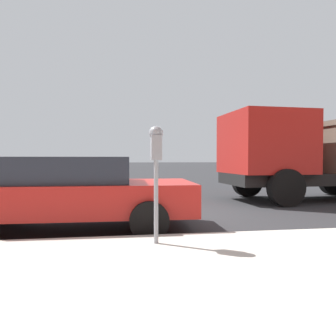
# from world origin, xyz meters

# --- Properties ---
(ground_plane) EXTENTS (220.00, 220.00, 0.00)m
(ground_plane) POSITION_xyz_m (0.00, 0.00, 0.00)
(ground_plane) COLOR #2B2B2D
(sidewalk) EXTENTS (5.31, 56.00, 0.15)m
(sidewalk) POSITION_xyz_m (-4.85, 0.00, 0.08)
(sidewalk) COLOR #BCB7AD
(sidewalk) RESTS_ON ground_plane
(parking_meter) EXTENTS (0.21, 0.19, 1.61)m
(parking_meter) POSITION_xyz_m (-2.72, 0.19, 1.39)
(parking_meter) COLOR gray
(parking_meter) RESTS_ON sidewalk
(car_red) EXTENTS (2.18, 4.56, 1.35)m
(car_red) POSITION_xyz_m (-0.97, 1.63, 0.73)
(car_red) COLOR #B21E19
(car_red) RESTS_ON ground_plane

